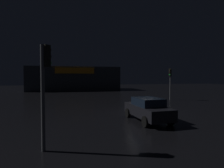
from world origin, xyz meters
name	(u,v)px	position (x,y,z in m)	size (l,w,h in m)	color
ground_plane	(144,112)	(0.00, 0.00, 0.00)	(120.00, 120.00, 0.00)	black
store_building	(74,79)	(-4.56, 30.43, 2.69)	(20.24, 9.99, 5.37)	#33383D
traffic_signal_main	(45,78)	(-7.31, -6.70, 2.97)	(0.42, 0.42, 4.30)	#595B60
traffic_signal_opposite	(170,78)	(6.95, 7.25, 2.95)	(0.42, 0.42, 4.16)	#595B60
car_near	(147,109)	(-1.07, -2.98, 0.83)	(2.08, 4.42, 1.59)	black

